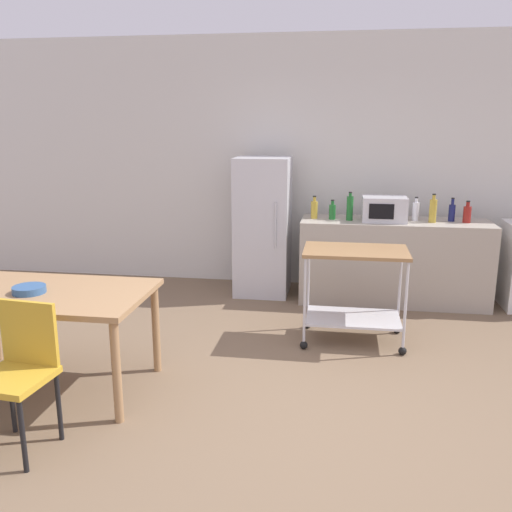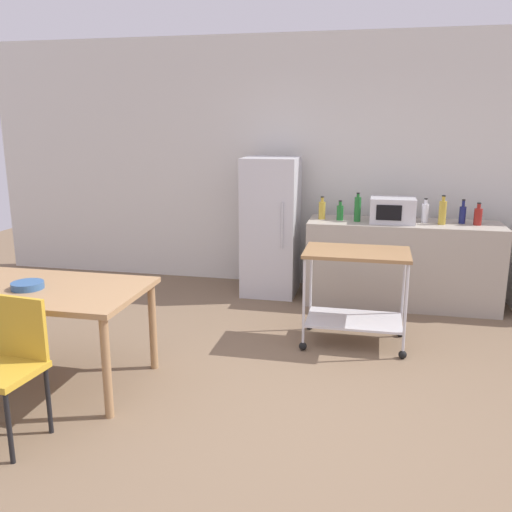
{
  "view_description": "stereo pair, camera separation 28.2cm",
  "coord_description": "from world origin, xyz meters",
  "px_view_note": "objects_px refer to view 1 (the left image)",
  "views": [
    {
      "loc": [
        0.31,
        -3.38,
        1.94
      ],
      "look_at": [
        -0.4,
        1.2,
        0.8
      ],
      "focal_mm": 38.72,
      "sensor_mm": 36.0,
      "label": 1
    },
    {
      "loc": [
        0.59,
        -3.33,
        1.94
      ],
      "look_at": [
        -0.4,
        1.2,
        0.8
      ],
      "focal_mm": 38.72,
      "sensor_mm": 36.0,
      "label": 2
    }
  ],
  "objects_px": {
    "microwave": "(384,209)",
    "bottle_vinegar": "(452,212)",
    "kitchen_cart": "(355,280)",
    "refrigerator": "(263,227)",
    "fruit_bowl": "(29,290)",
    "dining_table": "(44,302)",
    "bottle_sesame_oil": "(433,210)",
    "bottle_sparkling_water": "(332,211)",
    "bottle_soda": "(467,214)",
    "bottle_wine": "(350,208)",
    "bottle_hot_sauce": "(416,211)",
    "chair_mustard": "(19,367)",
    "bottle_olive_oil": "(314,209)"
  },
  "relations": [
    {
      "from": "kitchen_cart",
      "to": "bottle_wine",
      "type": "bearing_deg",
      "value": 92.3
    },
    {
      "from": "chair_mustard",
      "to": "bottle_hot_sauce",
      "type": "relative_size",
      "value": 3.49
    },
    {
      "from": "chair_mustard",
      "to": "kitchen_cart",
      "type": "distance_m",
      "value": 2.81
    },
    {
      "from": "microwave",
      "to": "fruit_bowl",
      "type": "xyz_separation_m",
      "value": [
        -2.62,
        -2.48,
        -0.25
      ]
    },
    {
      "from": "bottle_sparkling_water",
      "to": "bottle_soda",
      "type": "relative_size",
      "value": 0.92
    },
    {
      "from": "fruit_bowl",
      "to": "bottle_vinegar",
      "type": "bearing_deg",
      "value": 37.83
    },
    {
      "from": "chair_mustard",
      "to": "bottle_vinegar",
      "type": "relative_size",
      "value": 3.55
    },
    {
      "from": "bottle_sparkling_water",
      "to": "bottle_soda",
      "type": "distance_m",
      "value": 1.4
    },
    {
      "from": "bottle_soda",
      "to": "bottle_sparkling_water",
      "type": "bearing_deg",
      "value": -179.5
    },
    {
      "from": "microwave",
      "to": "bottle_hot_sauce",
      "type": "height_order",
      "value": "microwave"
    },
    {
      "from": "dining_table",
      "to": "kitchen_cart",
      "type": "distance_m",
      "value": 2.56
    },
    {
      "from": "refrigerator",
      "to": "bottle_olive_oil",
      "type": "height_order",
      "value": "refrigerator"
    },
    {
      "from": "kitchen_cart",
      "to": "refrigerator",
      "type": "bearing_deg",
      "value": 127.13
    },
    {
      "from": "dining_table",
      "to": "bottle_sesame_oil",
      "type": "relative_size",
      "value": 4.97
    },
    {
      "from": "dining_table",
      "to": "bottle_wine",
      "type": "height_order",
      "value": "bottle_wine"
    },
    {
      "from": "bottle_sesame_oil",
      "to": "bottle_vinegar",
      "type": "distance_m",
      "value": 0.24
    },
    {
      "from": "kitchen_cart",
      "to": "bottle_vinegar",
      "type": "bearing_deg",
      "value": 51.47
    },
    {
      "from": "dining_table",
      "to": "bottle_hot_sauce",
      "type": "bearing_deg",
      "value": 41.0
    },
    {
      "from": "kitchen_cart",
      "to": "bottle_sparkling_water",
      "type": "height_order",
      "value": "bottle_sparkling_water"
    },
    {
      "from": "bottle_sesame_oil",
      "to": "bottle_soda",
      "type": "distance_m",
      "value": 0.36
    },
    {
      "from": "bottle_hot_sauce",
      "to": "bottle_soda",
      "type": "relative_size",
      "value": 1.1
    },
    {
      "from": "chair_mustard",
      "to": "microwave",
      "type": "distance_m",
      "value": 3.95
    },
    {
      "from": "dining_table",
      "to": "kitchen_cart",
      "type": "xyz_separation_m",
      "value": [
        2.23,
        1.25,
        -0.1
      ]
    },
    {
      "from": "refrigerator",
      "to": "bottle_sparkling_water",
      "type": "xyz_separation_m",
      "value": [
        0.78,
        -0.13,
        0.21
      ]
    },
    {
      "from": "bottle_sparkling_water",
      "to": "fruit_bowl",
      "type": "xyz_separation_m",
      "value": [
        -2.08,
        -2.51,
        -0.21
      ]
    },
    {
      "from": "dining_table",
      "to": "fruit_bowl",
      "type": "xyz_separation_m",
      "value": [
        -0.08,
        -0.05,
        0.1
      ]
    },
    {
      "from": "bottle_hot_sauce",
      "to": "kitchen_cart",
      "type": "bearing_deg",
      "value": -117.26
    },
    {
      "from": "bottle_sparkling_water",
      "to": "bottle_soda",
      "type": "height_order",
      "value": "bottle_soda"
    },
    {
      "from": "dining_table",
      "to": "bottle_sesame_oil",
      "type": "distance_m",
      "value": 3.91
    },
    {
      "from": "bottle_wine",
      "to": "bottle_hot_sauce",
      "type": "bearing_deg",
      "value": 6.79
    },
    {
      "from": "bottle_olive_oil",
      "to": "bottle_wine",
      "type": "bearing_deg",
      "value": -9.05
    },
    {
      "from": "bottle_olive_oil",
      "to": "bottle_sparkling_water",
      "type": "xyz_separation_m",
      "value": [
        0.2,
        -0.03,
        -0.02
      ]
    },
    {
      "from": "kitchen_cart",
      "to": "bottle_vinegar",
      "type": "distance_m",
      "value": 1.7
    },
    {
      "from": "refrigerator",
      "to": "bottle_sparkling_water",
      "type": "distance_m",
      "value": 0.81
    },
    {
      "from": "microwave",
      "to": "bottle_vinegar",
      "type": "xyz_separation_m",
      "value": [
        0.71,
        0.1,
        -0.03
      ]
    },
    {
      "from": "bottle_wine",
      "to": "microwave",
      "type": "distance_m",
      "value": 0.36
    },
    {
      "from": "bottle_hot_sauce",
      "to": "bottle_vinegar",
      "type": "height_order",
      "value": "bottle_hot_sauce"
    },
    {
      "from": "bottle_vinegar",
      "to": "bottle_hot_sauce",
      "type": "bearing_deg",
      "value": -175.54
    },
    {
      "from": "bottle_wine",
      "to": "bottle_sparkling_water",
      "type": "bearing_deg",
      "value": 170.27
    },
    {
      "from": "bottle_hot_sauce",
      "to": "chair_mustard",
      "type": "bearing_deg",
      "value": -129.27
    },
    {
      "from": "kitchen_cart",
      "to": "fruit_bowl",
      "type": "bearing_deg",
      "value": -150.58
    },
    {
      "from": "bottle_hot_sauce",
      "to": "bottle_wine",
      "type": "bearing_deg",
      "value": -173.21
    },
    {
      "from": "refrigerator",
      "to": "bottle_wine",
      "type": "distance_m",
      "value": 1.01
    },
    {
      "from": "kitchen_cart",
      "to": "microwave",
      "type": "bearing_deg",
      "value": 75.17
    },
    {
      "from": "bottle_wine",
      "to": "bottle_hot_sauce",
      "type": "xyz_separation_m",
      "value": [
        0.69,
        0.08,
        -0.03
      ]
    },
    {
      "from": "bottle_sparkling_water",
      "to": "bottle_sesame_oil",
      "type": "xyz_separation_m",
      "value": [
        1.04,
        -0.02,
        0.04
      ]
    },
    {
      "from": "bottle_sparkling_water",
      "to": "bottle_hot_sauce",
      "type": "bearing_deg",
      "value": 3.33
    },
    {
      "from": "refrigerator",
      "to": "bottle_sesame_oil",
      "type": "height_order",
      "value": "refrigerator"
    },
    {
      "from": "bottle_sparkling_water",
      "to": "fruit_bowl",
      "type": "distance_m",
      "value": 3.26
    },
    {
      "from": "bottle_soda",
      "to": "fruit_bowl",
      "type": "distance_m",
      "value": 4.3
    }
  ]
}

